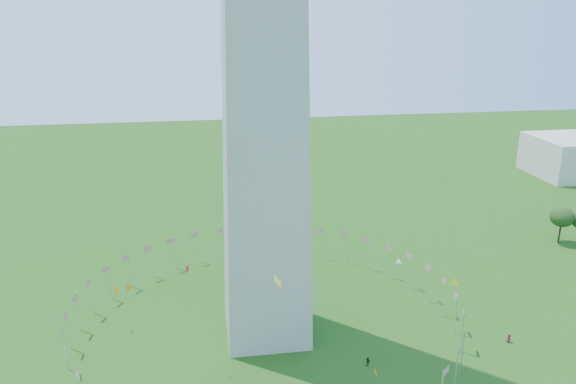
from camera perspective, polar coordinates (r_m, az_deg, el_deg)
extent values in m
cylinder|color=silver|center=(131.75, 15.62, -10.37)|extent=(0.24, 0.24, 9.00)
cylinder|color=silver|center=(137.10, 14.19, -9.08)|extent=(0.24, 0.24, 9.00)
cylinder|color=silver|center=(141.98, 12.46, -7.97)|extent=(0.24, 0.24, 9.00)
cylinder|color=silver|center=(146.31, 10.48, -7.03)|extent=(0.24, 0.24, 9.00)
cylinder|color=silver|center=(150.00, 8.31, -6.27)|extent=(0.24, 0.24, 9.00)
cylinder|color=silver|center=(153.01, 5.99, -5.67)|extent=(0.24, 0.24, 9.00)
cylinder|color=silver|center=(155.26, 3.57, -5.24)|extent=(0.24, 0.24, 9.00)
cylinder|color=silver|center=(156.74, 1.07, -4.98)|extent=(0.24, 0.24, 9.00)
cylinder|color=silver|center=(157.41, -1.47, -4.88)|extent=(0.24, 0.24, 9.00)
cylinder|color=silver|center=(157.27, -4.02, -4.94)|extent=(0.24, 0.24, 9.00)
cylinder|color=silver|center=(156.33, -6.54, -5.16)|extent=(0.24, 0.24, 9.00)
cylinder|color=silver|center=(154.58, -9.01, -5.55)|extent=(0.24, 0.24, 9.00)
cylinder|color=silver|center=(152.07, -11.39, -6.10)|extent=(0.24, 0.24, 9.00)
cylinder|color=silver|center=(148.82, -13.65, -6.81)|extent=(0.24, 0.24, 9.00)
cylinder|color=silver|center=(144.90, -15.74, -7.69)|extent=(0.24, 0.24, 9.00)
cylinder|color=silver|center=(140.38, -17.61, -8.73)|extent=(0.24, 0.24, 9.00)
cylinder|color=silver|center=(135.33, -19.22, -9.95)|extent=(0.24, 0.24, 9.00)
cylinder|color=silver|center=(129.85, -20.50, -11.33)|extent=(0.24, 0.24, 9.00)
cylinder|color=silver|center=(124.08, -21.37, -12.87)|extent=(0.24, 0.24, 9.00)
cylinder|color=silver|center=(118.15, -21.74, -14.57)|extent=(0.24, 0.24, 9.00)
cylinder|color=silver|center=(112.23, -21.52, -16.39)|extent=(0.24, 0.24, 9.00)
cylinder|color=silver|center=(108.43, 16.70, -17.15)|extent=(0.24, 0.24, 9.00)
cylinder|color=silver|center=(114.23, 17.32, -15.25)|extent=(0.24, 0.24, 9.00)
cylinder|color=silver|center=(120.17, 17.28, -13.46)|extent=(0.24, 0.24, 9.00)
cylinder|color=silver|center=(126.06, 16.68, -11.83)|extent=(0.24, 0.24, 9.00)
imported|color=black|center=(114.27, 8.09, -16.67)|extent=(1.19, 1.27, 1.84)
imported|color=maroon|center=(128.32, 21.53, -13.64)|extent=(0.69, 0.98, 1.94)
plane|color=yellow|center=(105.01, 16.58, -8.78)|extent=(1.36, 1.93, 2.33)
plane|color=orange|center=(96.28, -15.90, -9.31)|extent=(0.25, 1.54, 1.56)
plane|color=yellow|center=(118.82, -22.04, -3.28)|extent=(0.58, 1.48, 1.50)
plane|color=red|center=(105.94, -10.19, -7.66)|extent=(1.07, 0.39, 1.11)
plane|color=yellow|center=(79.87, -1.06, -9.06)|extent=(2.22, 1.27, 1.83)
plane|color=green|center=(109.62, 15.88, 1.42)|extent=(0.54, 1.07, 1.13)
plane|color=orange|center=(104.44, 8.89, -17.69)|extent=(0.73, 1.69, 1.71)
plane|color=orange|center=(126.65, -17.08, -9.56)|extent=(1.42, 1.50, 1.83)
plane|color=white|center=(97.98, 11.17, -6.94)|extent=(1.07, 0.67, 0.95)
ellipsoid|color=#264D19|center=(183.61, 25.97, -3.09)|extent=(6.87, 6.87, 10.73)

